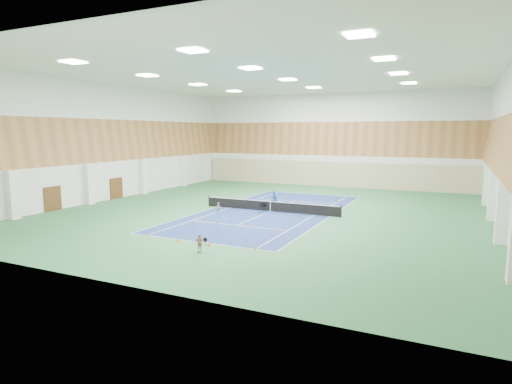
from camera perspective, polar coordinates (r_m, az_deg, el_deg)
ground at (r=38.32m, az=1.92°, el=-2.61°), size 40.00×40.00×0.00m
room_shell at (r=37.68m, az=1.96°, el=6.40°), size 36.00×40.00×12.00m
wood_cladding at (r=37.68m, az=1.98°, el=9.44°), size 36.00×40.00×8.00m
ceiling_light_grid at (r=37.98m, az=2.01°, el=15.36°), size 21.40×25.40×0.06m
court_surface at (r=38.32m, az=1.92°, el=-2.60°), size 10.97×23.77×0.01m
tennis_balls_scatter at (r=38.32m, az=1.92°, el=-2.54°), size 10.57×22.77×0.07m
tennis_net at (r=38.23m, az=1.93°, el=-1.80°), size 12.80×0.10×1.10m
back_curtain at (r=56.62m, az=9.86°, el=2.36°), size 35.40×0.16×3.20m
door_left_a at (r=42.64m, az=-25.47°, el=-0.81°), size 0.08×1.80×2.20m
door_left_b at (r=48.04m, az=-18.11°, el=0.48°), size 0.08×1.80×2.20m
coach at (r=39.65m, az=2.44°, el=-1.02°), size 0.66×0.49×1.68m
child_court at (r=37.56m, az=-4.99°, el=-2.10°), size 0.59×0.59×0.97m
child_apron at (r=25.55m, az=-7.56°, el=-6.80°), size 0.66×0.28×1.12m
ball_cart at (r=37.36m, az=0.92°, el=-2.21°), size 0.59×0.59×0.86m
cone_svc_a at (r=33.77m, az=-7.72°, el=-3.93°), size 0.20×0.20×0.22m
cone_svc_b at (r=33.30m, az=-5.26°, el=-4.09°), size 0.17×0.17×0.19m
cone_svc_c at (r=32.43m, az=-0.42°, el=-4.38°), size 0.18×0.18×0.20m
cone_svc_d at (r=31.03m, az=2.97°, el=-4.96°), size 0.18×0.18×0.20m
cone_base_a at (r=30.40m, az=-14.16°, el=-5.47°), size 0.18×0.18×0.20m
cone_base_b at (r=28.28m, az=-10.41°, el=-6.33°), size 0.21×0.21×0.23m
cone_base_c at (r=27.01m, az=-6.31°, el=-6.92°), size 0.22×0.22×0.25m
cone_base_d at (r=26.10m, az=-0.01°, el=-7.44°), size 0.19×0.19×0.21m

